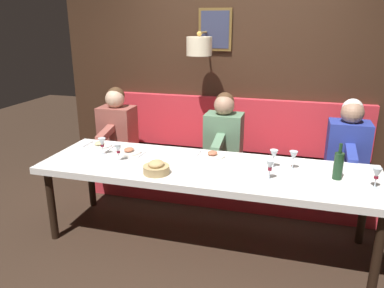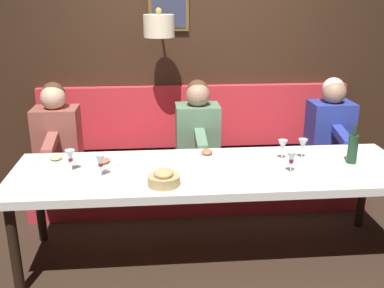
{
  "view_description": "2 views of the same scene",
  "coord_description": "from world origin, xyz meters",
  "px_view_note": "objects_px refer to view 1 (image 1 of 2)",
  "views": [
    {
      "loc": [
        -2.99,
        -0.71,
        1.95
      ],
      "look_at": [
        0.05,
        0.15,
        0.92
      ],
      "focal_mm": 35.01,
      "sensor_mm": 36.0,
      "label": 1
    },
    {
      "loc": [
        -3.02,
        0.41,
        1.97
      ],
      "look_at": [
        0.05,
        0.15,
        0.92
      ],
      "focal_mm": 41.28,
      "sensor_mm": 36.0,
      "label": 2
    }
  ],
  "objects_px": {
    "diner_middle": "(117,123)",
    "diner_near": "(224,131)",
    "wine_glass_0": "(377,174)",
    "wine_glass_3": "(102,143)",
    "dining_table": "(206,173)",
    "wine_glass_2": "(274,155)",
    "diner_nearest": "(348,141)",
    "wine_glass_1": "(293,156)",
    "wine_glass_5": "(118,149)",
    "wine_bottle": "(338,165)",
    "bread_bowl": "(156,168)",
    "wine_glass_4": "(270,166)"
  },
  "relations": [
    {
      "from": "diner_nearest",
      "to": "diner_middle",
      "type": "xyz_separation_m",
      "value": [
        0.0,
        2.55,
        0.0
      ]
    },
    {
      "from": "diner_nearest",
      "to": "wine_glass_4",
      "type": "height_order",
      "value": "diner_nearest"
    },
    {
      "from": "wine_glass_1",
      "to": "diner_nearest",
      "type": "bearing_deg",
      "value": -35.16
    },
    {
      "from": "wine_glass_0",
      "to": "wine_glass_2",
      "type": "bearing_deg",
      "value": 74.51
    },
    {
      "from": "wine_glass_1",
      "to": "bread_bowl",
      "type": "height_order",
      "value": "wine_glass_1"
    },
    {
      "from": "wine_glass_2",
      "to": "wine_glass_5",
      "type": "distance_m",
      "value": 1.39
    },
    {
      "from": "diner_near",
      "to": "wine_glass_2",
      "type": "bearing_deg",
      "value": -142.0
    },
    {
      "from": "wine_glass_5",
      "to": "wine_glass_2",
      "type": "bearing_deg",
      "value": -81.19
    },
    {
      "from": "diner_middle",
      "to": "wine_glass_5",
      "type": "xyz_separation_m",
      "value": [
        -0.96,
        -0.5,
        0.04
      ]
    },
    {
      "from": "wine_glass_3",
      "to": "wine_bottle",
      "type": "distance_m",
      "value": 2.12
    },
    {
      "from": "dining_table",
      "to": "wine_glass_5",
      "type": "distance_m",
      "value": 0.83
    },
    {
      "from": "diner_middle",
      "to": "wine_glass_5",
      "type": "relative_size",
      "value": 4.82
    },
    {
      "from": "wine_glass_1",
      "to": "wine_glass_3",
      "type": "bearing_deg",
      "value": 93.26
    },
    {
      "from": "dining_table",
      "to": "wine_glass_3",
      "type": "distance_m",
      "value": 1.05
    },
    {
      "from": "diner_nearest",
      "to": "wine_glass_1",
      "type": "distance_m",
      "value": 0.91
    },
    {
      "from": "diner_middle",
      "to": "wine_glass_4",
      "type": "xyz_separation_m",
      "value": [
        -1.02,
        -1.86,
        0.04
      ]
    },
    {
      "from": "wine_glass_1",
      "to": "wine_glass_2",
      "type": "bearing_deg",
      "value": 93.93
    },
    {
      "from": "bread_bowl",
      "to": "diner_middle",
      "type": "bearing_deg",
      "value": 39.17
    },
    {
      "from": "wine_glass_1",
      "to": "bread_bowl",
      "type": "xyz_separation_m",
      "value": [
        -0.41,
        1.1,
        -0.07
      ]
    },
    {
      "from": "wine_glass_1",
      "to": "bread_bowl",
      "type": "distance_m",
      "value": 1.17
    },
    {
      "from": "diner_middle",
      "to": "wine_glass_4",
      "type": "bearing_deg",
      "value": -118.75
    },
    {
      "from": "wine_glass_0",
      "to": "wine_glass_1",
      "type": "height_order",
      "value": "same"
    },
    {
      "from": "diner_nearest",
      "to": "diner_near",
      "type": "bearing_deg",
      "value": 90.0
    },
    {
      "from": "diner_nearest",
      "to": "bread_bowl",
      "type": "bearing_deg",
      "value": 125.41
    },
    {
      "from": "wine_glass_4",
      "to": "wine_glass_1",
      "type": "bearing_deg",
      "value": -32.06
    },
    {
      "from": "diner_middle",
      "to": "wine_glass_1",
      "type": "height_order",
      "value": "diner_middle"
    },
    {
      "from": "wine_glass_0",
      "to": "bread_bowl",
      "type": "distance_m",
      "value": 1.72
    },
    {
      "from": "diner_middle",
      "to": "wine_bottle",
      "type": "height_order",
      "value": "diner_middle"
    },
    {
      "from": "dining_table",
      "to": "wine_glass_2",
      "type": "bearing_deg",
      "value": -77.06
    },
    {
      "from": "wine_bottle",
      "to": "bread_bowl",
      "type": "distance_m",
      "value": 1.48
    },
    {
      "from": "dining_table",
      "to": "wine_glass_2",
      "type": "relative_size",
      "value": 18.06
    },
    {
      "from": "wine_glass_1",
      "to": "wine_bottle",
      "type": "distance_m",
      "value": 0.37
    },
    {
      "from": "wine_glass_3",
      "to": "bread_bowl",
      "type": "bearing_deg",
      "value": -114.81
    },
    {
      "from": "wine_glass_0",
      "to": "wine_glass_3",
      "type": "height_order",
      "value": "same"
    },
    {
      "from": "diner_middle",
      "to": "wine_glass_3",
      "type": "distance_m",
      "value": 0.88
    },
    {
      "from": "diner_near",
      "to": "wine_glass_3",
      "type": "bearing_deg",
      "value": 129.71
    },
    {
      "from": "diner_near",
      "to": "bread_bowl",
      "type": "bearing_deg",
      "value": 163.31
    },
    {
      "from": "wine_glass_1",
      "to": "wine_glass_2",
      "type": "relative_size",
      "value": 1.0
    },
    {
      "from": "diner_nearest",
      "to": "wine_glass_3",
      "type": "bearing_deg",
      "value": 110.21
    },
    {
      "from": "diner_middle",
      "to": "diner_near",
      "type": "bearing_deg",
      "value": -90.0
    },
    {
      "from": "diner_near",
      "to": "diner_middle",
      "type": "height_order",
      "value": "same"
    },
    {
      "from": "diner_nearest",
      "to": "wine_bottle",
      "type": "bearing_deg",
      "value": 168.81
    },
    {
      "from": "diner_near",
      "to": "bread_bowl",
      "type": "relative_size",
      "value": 3.6
    },
    {
      "from": "wine_glass_5",
      "to": "wine_glass_3",
      "type": "bearing_deg",
      "value": 61.76
    },
    {
      "from": "diner_middle",
      "to": "wine_glass_1",
      "type": "distance_m",
      "value": 2.16
    },
    {
      "from": "wine_glass_4",
      "to": "wine_bottle",
      "type": "relative_size",
      "value": 0.55
    },
    {
      "from": "dining_table",
      "to": "wine_glass_4",
      "type": "xyz_separation_m",
      "value": [
        -0.14,
        -0.55,
        0.17
      ]
    },
    {
      "from": "dining_table",
      "to": "wine_glass_4",
      "type": "height_order",
      "value": "wine_glass_4"
    },
    {
      "from": "dining_table",
      "to": "wine_glass_5",
      "type": "relative_size",
      "value": 18.06
    },
    {
      "from": "wine_glass_5",
      "to": "wine_bottle",
      "type": "xyz_separation_m",
      "value": [
        0.11,
        -1.89,
        0.0
      ]
    }
  ]
}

